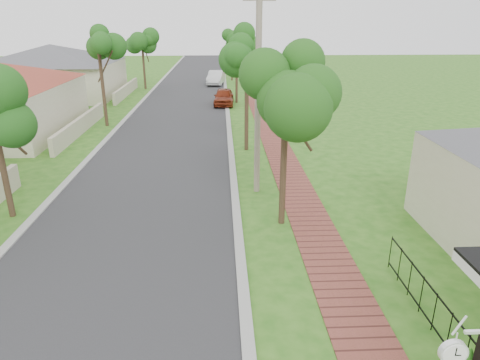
# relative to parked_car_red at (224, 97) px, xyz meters

# --- Properties ---
(road) EXTENTS (7.00, 120.00, 0.02)m
(road) POSITION_rel_parked_car_red_xyz_m (-3.40, -8.97, -0.67)
(road) COLOR #28282B
(road) RESTS_ON ground
(kerb_right) EXTENTS (0.30, 120.00, 0.10)m
(kerb_right) POSITION_rel_parked_car_red_xyz_m (0.25, -8.97, -0.67)
(kerb_right) COLOR #9E9E99
(kerb_right) RESTS_ON ground
(kerb_left) EXTENTS (0.30, 120.00, 0.10)m
(kerb_left) POSITION_rel_parked_car_red_xyz_m (-7.05, -8.97, -0.67)
(kerb_left) COLOR #9E9E99
(kerb_left) RESTS_ON ground
(sidewalk) EXTENTS (1.50, 120.00, 0.03)m
(sidewalk) POSITION_rel_parked_car_red_xyz_m (2.85, -8.97, -0.67)
(sidewalk) COLOR brown
(sidewalk) RESTS_ON ground
(picket_fence) EXTENTS (0.03, 8.02, 1.00)m
(picket_fence) POSITION_rel_parked_car_red_xyz_m (4.50, -28.97, -0.14)
(picket_fence) COLOR black
(picket_fence) RESTS_ON ground
(street_trees) EXTENTS (10.70, 37.65, 5.89)m
(street_trees) POSITION_rel_parked_car_red_xyz_m (-3.27, -2.13, 3.87)
(street_trees) COLOR #382619
(street_trees) RESTS_ON ground
(far_house_grey) EXTENTS (15.56, 15.56, 4.60)m
(far_house_grey) POSITION_rel_parked_car_red_xyz_m (-15.37, 5.03, 1.67)
(far_house_grey) COLOR beige
(far_house_grey) RESTS_ON ground
(parked_car_red) EXTENTS (1.77, 4.00, 1.34)m
(parked_car_red) POSITION_rel_parked_car_red_xyz_m (0.00, 0.00, 0.00)
(parked_car_red) COLOR maroon
(parked_car_red) RESTS_ON ground
(parked_car_white) EXTENTS (2.07, 4.52, 1.44)m
(parked_car_white) POSITION_rel_parked_car_red_xyz_m (-0.73, 11.75, 0.05)
(parked_car_white) COLOR silver
(parked_car_white) RESTS_ON ground
(near_tree) EXTENTS (2.23, 2.23, 5.73)m
(near_tree) POSITION_rel_parked_car_red_xyz_m (1.80, -21.97, 3.90)
(near_tree) COLOR #382619
(near_tree) RESTS_ON ground
(utility_pole) EXTENTS (1.20, 0.24, 7.76)m
(utility_pole) POSITION_rel_parked_car_red_xyz_m (1.17, -18.97, 3.27)
(utility_pole) COLOR gray
(utility_pole) RESTS_ON ground
(station_clock) EXTENTS (1.07, 0.13, 0.63)m
(station_clock) POSITION_rel_parked_car_red_xyz_m (3.29, -30.37, 1.28)
(station_clock) COLOR white
(station_clock) RESTS_ON ground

